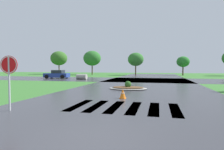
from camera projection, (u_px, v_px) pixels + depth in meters
ground_plane at (94, 145)px, 4.68m from camera, size 120.00×120.00×0.10m
asphalt_roadway at (138, 92)px, 14.39m from camera, size 11.73×80.00×0.01m
asphalt_cross_road at (148, 80)px, 27.84m from camera, size 90.00×10.56×0.01m
crosswalk_stripes at (124, 107)px, 8.85m from camera, size 4.95×2.93×0.01m
stop_sign at (9, 70)px, 8.04m from camera, size 0.75×0.16×2.34m
median_island at (128, 87)px, 16.30m from camera, size 3.22×2.31×0.68m
car_white_sedan at (57, 75)px, 32.13m from camera, size 4.20×2.42×1.39m
drainage_pipe_stack at (82, 77)px, 29.38m from camera, size 1.62×0.86×0.80m
traffic_cone at (123, 94)px, 11.33m from camera, size 0.38×0.38×0.59m
background_treeline at (120, 59)px, 47.09m from camera, size 46.44×6.40×6.23m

